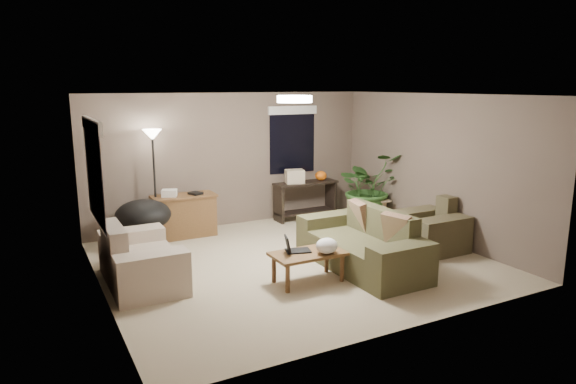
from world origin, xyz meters
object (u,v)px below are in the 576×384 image
armchair (429,232)px  coffee_table (308,257)px  papasan_chair (143,220)px  floor_lamp (153,148)px  houseplant (368,195)px  main_sofa (363,248)px  cat_scratching_post (383,214)px  desk (185,216)px  console_table (306,197)px  loveseat (139,262)px

armchair → coffee_table: armchair is taller
coffee_table → papasan_chair: 3.06m
floor_lamp → houseplant: bearing=-11.4°
main_sofa → papasan_chair: (-2.64, 2.45, 0.17)m
armchair → cat_scratching_post: 1.53m
main_sofa → coffee_table: bearing=-172.3°
houseplant → cat_scratching_post: size_ratio=2.78×
armchair → floor_lamp: 4.79m
floor_lamp → houseplant: (3.92, -0.79, -1.06)m
main_sofa → floor_lamp: (-2.34, 2.81, 1.30)m
armchair → coffee_table: size_ratio=1.00×
main_sofa → armchair: bearing=6.8°
main_sofa → armchair: 1.45m
desk → houseplant: bearing=-11.9°
armchair → cat_scratching_post: size_ratio=2.00×
papasan_chair → houseplant: size_ratio=0.77×
desk → floor_lamp: 1.31m
papasan_chair → coffee_table: bearing=-57.7°
console_table → floor_lamp: (-2.98, -0.01, 1.16)m
loveseat → console_table: (3.69, 1.94, 0.14)m
coffee_table → floor_lamp: (-1.33, 2.95, 1.24)m
desk → cat_scratching_post: bearing=-16.6°
main_sofa → console_table: 2.89m
armchair → desk: armchair is taller
main_sofa → desk: (-1.87, 2.74, 0.08)m
coffee_table → loveseat: bearing=153.5°
floor_lamp → cat_scratching_post: (4.03, -1.13, -1.38)m
main_sofa → console_table: main_sofa is taller
armchair → floor_lamp: floor_lamp is taller
armchair → papasan_chair: armchair is taller
desk → floor_lamp: (-0.47, 0.07, 1.22)m
houseplant → armchair: bearing=-94.1°
papasan_chair → houseplant: bearing=-5.8°
coffee_table → cat_scratching_post: size_ratio=2.00×
main_sofa → loveseat: 3.18m
loveseat → armchair: same height
console_table → loveseat: bearing=-152.3°
papasan_chair → desk: bearing=20.8°
loveseat → armchair: size_ratio=1.60×
houseplant → cat_scratching_post: (0.11, -0.34, -0.33)m
floor_lamp → desk: bearing=-8.0°
armchair → coffee_table: (-2.45, -0.31, 0.06)m
loveseat → floor_lamp: 2.43m
floor_lamp → houseplant: size_ratio=1.37×
main_sofa → desk: main_sofa is taller
main_sofa → cat_scratching_post: main_sofa is taller
loveseat → papasan_chair: size_ratio=1.50×
console_table → cat_scratching_post: (1.05, -1.14, -0.22)m
console_table → papasan_chair: papasan_chair is taller
houseplant → console_table: bearing=139.6°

